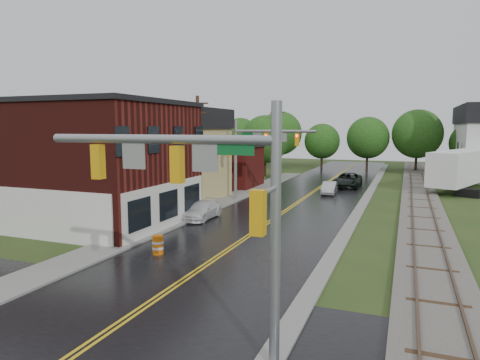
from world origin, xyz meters
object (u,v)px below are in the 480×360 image
Objects in this scene: tree_left_b at (149,135)px; utility_pole_b at (198,150)px; tree_left_e at (266,140)px; tree_left_a at (68,143)px; suv_dark at (348,180)px; brick_building at (79,162)px; traffic_signal_far at (258,145)px; sedan_silver at (329,188)px; utility_pole_c at (277,142)px; tree_left_c at (213,144)px; semi_trailer at (463,167)px; pickup_white at (202,210)px; traffic_signal_near at (202,185)px; construction_barrel at (158,245)px.

utility_pole_b is at bearing -41.86° from tree_left_b.
tree_left_a is at bearing -114.62° from tree_left_e.
suv_dark is at bearing 36.94° from tree_left_a.
traffic_signal_far is (9.01, 12.00, 0.82)m from brick_building.
brick_building reaches higher than suv_dark.
traffic_signal_far is 9.36m from sedan_silver.
traffic_signal_far reaches higher than sedan_silver.
utility_pole_c reaches higher than tree_left_c.
tree_left_c is (-1.36, 24.90, 0.36)m from brick_building.
brick_building reaches higher than semi_trailer.
pickup_white is at bearing -12.44° from tree_left_a.
pickup_white is at bearing 24.97° from brick_building.
pickup_white reaches higher than sedan_silver.
tree_left_a is 1.13× the size of tree_left_c.
utility_pole_c is 2.11× the size of pickup_white.
tree_left_b is at bearing -132.39° from utility_pole_c.
utility_pole_b is at bearing -129.87° from sedan_silver.
sedan_silver is at bearing -99.68° from suv_dark.
utility_pole_b is at bearing 120.49° from pickup_white.
tree_left_a is 10.22m from tree_left_b.
tree_left_c is 1.36× the size of suv_dark.
traffic_signal_far is at bearing 56.32° from utility_pole_b.
tree_left_a is 28.67m from suv_dark.
traffic_signal_far is at bearing -78.91° from utility_pole_c.
tree_left_b reaches higher than utility_pole_c.
sedan_silver is at bearing 28.12° from tree_left_a.
sedan_silver is at bearing 66.41° from pickup_white.
utility_pole_b is 13.05m from tree_left_a.
traffic_signal_near is 41.01m from semi_trailer.
traffic_signal_near is 0.85× the size of tree_left_a.
traffic_signal_far is at bearing -116.52° from suv_dark.
suv_dark is at bearing 91.04° from traffic_signal_near.
semi_trailer is (26.73, 26.49, -1.71)m from brick_building.
traffic_signal_near is at bearing -39.17° from brick_building.
semi_trailer reaches higher than construction_barrel.
brick_building is 1.75× the size of tree_left_e.
brick_building is 28.59m from suv_dark.
traffic_signal_far is 0.54× the size of semi_trailer.
semi_trailer is at bearing -10.82° from tree_left_e.
traffic_signal_near is 36.73m from tree_left_b.
utility_pole_c is at bearing 47.61° from tree_left_b.
tree_left_c is at bearing 128.82° from traffic_signal_far.
tree_left_e is 1.46× the size of suv_dark.
construction_barrel is at bearing -100.28° from suv_dark.
pickup_white is at bearing -129.74° from semi_trailer.
utility_pole_b reaches higher than brick_building.
tree_left_b is at bearing 107.61° from brick_building.
tree_left_e is (5.00, 6.00, 0.30)m from tree_left_c.
tree_left_a is at bearing 139.53° from traffic_signal_near.
traffic_signal_near is at bearing -65.44° from tree_left_c.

